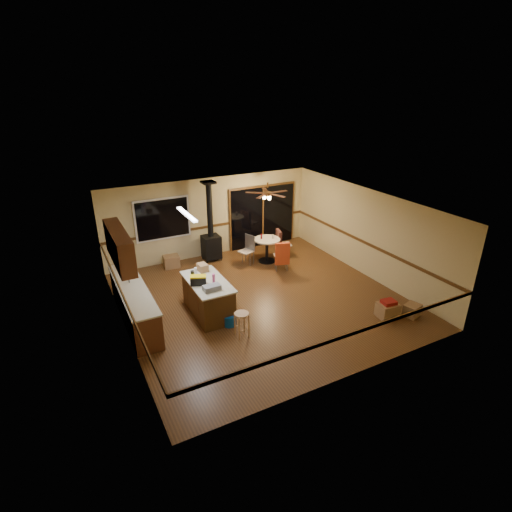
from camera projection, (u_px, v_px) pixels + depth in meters
floor at (261, 299)px, 10.72m from camera, size 7.00×7.00×0.00m
ceiling at (262, 206)px, 9.68m from camera, size 7.00×7.00×0.00m
wall_back at (211, 217)px, 13.05m from camera, size 7.00×0.00×7.00m
wall_front at (351, 321)px, 7.36m from camera, size 7.00×0.00×7.00m
wall_left at (121, 284)px, 8.72m from camera, size 0.00×7.00×7.00m
wall_right at (366, 233)px, 11.69m from camera, size 0.00×7.00×7.00m
chair_rail at (261, 265)px, 10.32m from camera, size 7.00×7.00×0.08m
window at (163, 219)px, 12.25m from camera, size 1.72×0.10×1.32m
sliding_door at (263, 217)px, 13.91m from camera, size 2.52×0.10×2.10m
lower_cabinets at (134, 305)px, 9.60m from camera, size 0.60×3.00×0.86m
countertop at (132, 288)px, 9.42m from camera, size 0.64×3.04×0.04m
upper_cabinets at (119, 247)px, 9.12m from camera, size 0.35×2.00×0.80m
kitchen_island at (208, 297)px, 9.90m from camera, size 0.88×1.68×0.90m
wood_stove at (211, 239)px, 12.82m from camera, size 0.55×0.50×2.52m
ceiling_fan at (268, 195)px, 12.11m from camera, size 0.24×0.24×0.55m
fluorescent_strip at (187, 214)px, 9.18m from camera, size 0.10×1.20×0.04m
toolbox_grey at (212, 288)px, 9.28m from camera, size 0.41×0.24×0.13m
toolbox_black at (198, 281)px, 9.52m from camera, size 0.42×0.32×0.20m
toolbox_yellow_lid at (198, 276)px, 9.47m from camera, size 0.43×0.33×0.03m
box_on_island at (203, 267)px, 10.21m from camera, size 0.24×0.31×0.20m
bottle_dark at (193, 276)px, 9.63m from camera, size 0.11×0.11×0.30m
bottle_pink at (214, 278)px, 9.62m from camera, size 0.09×0.09×0.22m
bottle_white at (196, 271)px, 10.03m from camera, size 0.08×0.08×0.19m
bar_stool at (242, 325)px, 9.05m from camera, size 0.43×0.43×0.60m
blue_bucket at (229, 320)px, 9.53m from camera, size 0.43×0.43×0.27m
dining_table at (267, 246)px, 12.78m from camera, size 0.84×0.84×0.78m
glass_red at (261, 237)px, 12.67m from camera, size 0.06×0.06×0.15m
glass_cream at (273, 237)px, 12.69m from camera, size 0.07×0.07×0.13m
chair_left at (248, 246)px, 12.61m from camera, size 0.52×0.52×0.51m
chair_near at (282, 254)px, 12.06m from camera, size 0.54×0.56×0.70m
chair_right at (279, 241)px, 13.05m from camera, size 0.56×0.53×0.70m
box_under_window at (172, 261)px, 12.51m from camera, size 0.51×0.43×0.38m
box_corner_a at (388, 310)px, 9.85m from camera, size 0.53×0.47×0.37m
box_corner_b at (412, 310)px, 9.90m from camera, size 0.45×0.41×0.31m
box_small_red at (389, 302)px, 9.76m from camera, size 0.36×0.31×0.09m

